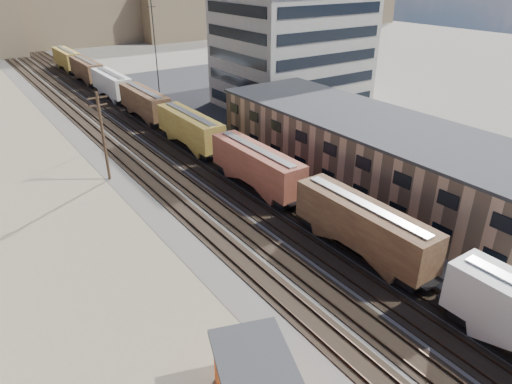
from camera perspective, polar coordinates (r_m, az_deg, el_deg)
ballast_bed at (r=63.87m, az=-12.90°, el=5.88°), size 18.00×200.00×0.06m
dirt_yard at (r=50.92m, az=-29.30°, el=-2.48°), size 24.00×180.00×0.03m
asphalt_lot at (r=63.73m, az=11.33°, el=5.98°), size 26.00×120.00×0.04m
rail_tracks at (r=63.66m, az=-13.36°, el=5.84°), size 11.40×200.00×0.24m
freight_train at (r=67.33m, az=-11.27°, el=9.58°), size 3.00×119.74×4.46m
warehouse at (r=51.31m, az=14.03°, el=4.98°), size 12.40×40.40×7.25m
office_tower at (r=79.60m, az=4.49°, el=17.33°), size 22.60×18.60×18.45m
utility_pole_north at (r=52.44m, az=-18.58°, el=6.77°), size 2.20×0.32×10.00m
radio_mast at (r=72.69m, az=-12.35°, el=15.86°), size 1.20×0.16×18.00m
maintenance_shed at (r=26.30m, az=-0.32°, el=-22.54°), size 5.33×6.04×3.69m
parked_car_blue at (r=78.46m, az=4.94°, el=10.88°), size 6.63×5.37×1.68m
parked_car_far at (r=86.11m, az=4.79°, el=12.19°), size 2.59×4.39×1.40m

